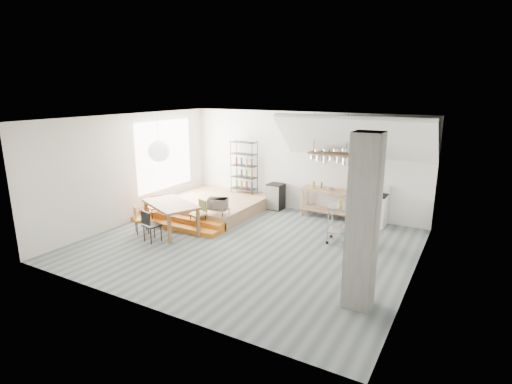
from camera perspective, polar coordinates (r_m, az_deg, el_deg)
The scene contains 26 objects.
floor at distance 10.35m, azimuth -1.38°, elevation -7.52°, with size 8.00×8.00×0.00m, color #525C5F.
wall_back at distance 12.93m, azimuth 6.59°, elevation 4.25°, with size 8.00×0.04×3.20m, color silver.
wall_left at distance 12.36m, azimuth -17.57°, elevation 3.19°, with size 0.04×7.00×3.20m, color silver.
wall_right at distance 8.59m, azimuth 22.13°, elevation -2.01°, with size 0.04×7.00×3.20m, color silver.
ceiling at distance 9.62m, azimuth -1.50°, elevation 10.43°, with size 8.00×7.00×0.02m, color white.
slope_ceiling at distance 11.64m, azimuth 13.79°, elevation 7.52°, with size 4.40×1.80×0.15m, color white.
window_pane at distance 13.36m, azimuth -12.89°, elevation 5.18°, with size 0.02×2.50×2.20m, color white.
platform at distance 13.17m, azimuth -6.26°, elevation -1.81°, with size 3.00×3.00×0.40m, color #966F4B.
step_lower at distance 11.77m, azimuth -11.79°, elevation -4.73°, with size 3.00×0.35×0.13m, color #C96B17.
step_upper at distance 12.00m, azimuth -10.71°, elevation -3.97°, with size 3.00×0.35×0.27m, color #C96B17.
concrete_column at distance 7.29m, azimuth 15.02°, elevation -4.27°, with size 0.50×0.50×3.20m, color slate.
kitchen_counter at distance 12.44m, azimuth 10.49°, elevation -0.91°, with size 1.80×0.60×0.91m.
stove at distance 12.13m, azimuth 16.71°, elevation -2.41°, with size 0.60×0.60×1.18m.
pot_rack at distance 11.94m, azimuth 10.55°, elevation 5.08°, with size 1.20×0.50×1.43m.
wire_shelving at distance 13.61m, azimuth -1.72°, elevation 3.69°, with size 0.88×0.38×1.80m.
microwave_shelf at distance 11.49m, azimuth -5.47°, elevation -2.44°, with size 0.60×0.40×0.16m.
paper_lantern at distance 11.50m, azimuth -13.73°, elevation 5.68°, with size 0.60×0.60×0.60m, color white.
dining_table at distance 11.27m, azimuth -12.10°, elevation -2.00°, with size 2.00×1.62×0.83m.
chair_mustard at distance 11.43m, azimuth -16.40°, elevation -3.44°, with size 0.51×0.51×0.80m.
chair_black at distance 10.70m, azimuth -14.96°, elevation -4.35°, with size 0.47×0.47×0.86m.
chair_olive at distance 11.48m, azimuth -8.04°, elevation -2.80°, with size 0.48×0.48×0.83m.
chair_red at distance 12.29m, azimuth -14.14°, elevation -1.89°, with size 0.52×0.52×0.84m.
rolling_cart at distance 10.47m, azimuth 13.02°, elevation -3.93°, with size 1.06×0.68×0.99m.
mini_fridge at distance 13.24m, azimuth 2.82°, elevation -0.63°, with size 0.50×0.50×0.85m, color black.
microwave at distance 11.44m, azimuth -5.49°, elevation -1.63°, with size 0.55×0.37×0.30m, color beige.
bowl at distance 12.30m, azimuth 10.72°, elevation 0.40°, with size 0.22×0.22×0.05m, color silver.
Camera 1 is at (4.95, -8.22, 3.89)m, focal length 28.00 mm.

